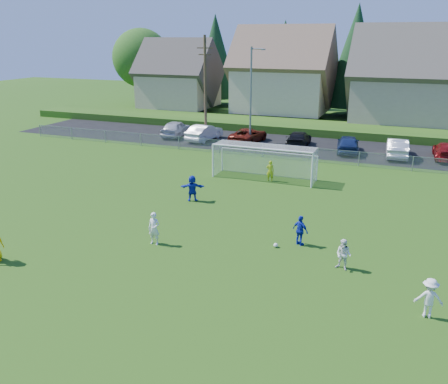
{
  "coord_description": "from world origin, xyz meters",
  "views": [
    {
      "loc": [
        9.5,
        -15.93,
        9.92
      ],
      "look_at": [
        0.0,
        8.0,
        1.4
      ],
      "focal_mm": 38.0,
      "sensor_mm": 36.0,
      "label": 1
    }
  ],
  "objects_px": {
    "player_white_c": "(429,298)",
    "player_blue_a": "(300,231)",
    "player_white_a": "(154,229)",
    "player_white_b": "(343,255)",
    "car_d": "(299,139)",
    "car_e": "(348,144)",
    "player_blue_b": "(192,188)",
    "car_b": "(204,132)",
    "car_g": "(447,151)",
    "soccer_ball": "(276,245)",
    "goalkeeper": "(270,171)",
    "soccer_goal": "(265,156)",
    "car_c": "(248,135)",
    "car_f": "(397,148)",
    "car_a": "(176,128)"
  },
  "relations": [
    {
      "from": "player_white_a",
      "to": "goalkeeper",
      "type": "xyz_separation_m",
      "value": [
        2.3,
        12.54,
        -0.08
      ]
    },
    {
      "from": "player_blue_a",
      "to": "soccer_ball",
      "type": "bearing_deg",
      "value": 61.07
    },
    {
      "from": "player_blue_b",
      "to": "car_g",
      "type": "xyz_separation_m",
      "value": [
        15.35,
        17.46,
        -0.11
      ]
    },
    {
      "from": "goalkeeper",
      "to": "player_white_a",
      "type": "bearing_deg",
      "value": 71.98
    },
    {
      "from": "soccer_ball",
      "to": "car_e",
      "type": "distance_m",
      "value": 21.66
    },
    {
      "from": "player_white_c",
      "to": "car_e",
      "type": "distance_m",
      "value": 26.22
    },
    {
      "from": "player_white_c",
      "to": "player_blue_a",
      "type": "distance_m",
      "value": 7.38
    },
    {
      "from": "player_white_a",
      "to": "car_e",
      "type": "distance_m",
      "value": 24.31
    },
    {
      "from": "car_e",
      "to": "player_white_c",
      "type": "bearing_deg",
      "value": 96.28
    },
    {
      "from": "soccer_ball",
      "to": "player_blue_a",
      "type": "bearing_deg",
      "value": 34.85
    },
    {
      "from": "car_g",
      "to": "soccer_goal",
      "type": "relative_size",
      "value": 0.66
    },
    {
      "from": "player_blue_a",
      "to": "player_blue_b",
      "type": "height_order",
      "value": "player_blue_b"
    },
    {
      "from": "player_white_b",
      "to": "car_b",
      "type": "height_order",
      "value": "car_b"
    },
    {
      "from": "car_b",
      "to": "car_g",
      "type": "bearing_deg",
      "value": -172.16
    },
    {
      "from": "player_white_c",
      "to": "car_d",
      "type": "distance_m",
      "value": 28.49
    },
    {
      "from": "soccer_goal",
      "to": "car_a",
      "type": "bearing_deg",
      "value": 139.27
    },
    {
      "from": "player_white_b",
      "to": "goalkeeper",
      "type": "bearing_deg",
      "value": 136.18
    },
    {
      "from": "goalkeeper",
      "to": "car_f",
      "type": "relative_size",
      "value": 0.31
    },
    {
      "from": "soccer_ball",
      "to": "car_b",
      "type": "distance_m",
      "value": 25.48
    },
    {
      "from": "player_blue_a",
      "to": "soccer_goal",
      "type": "xyz_separation_m",
      "value": [
        -5.04,
        10.52,
        0.86
      ]
    },
    {
      "from": "car_d",
      "to": "car_e",
      "type": "bearing_deg",
      "value": 164.51
    },
    {
      "from": "goalkeeper",
      "to": "car_c",
      "type": "bearing_deg",
      "value": -71.88
    },
    {
      "from": "car_e",
      "to": "car_g",
      "type": "xyz_separation_m",
      "value": [
        8.05,
        0.59,
        -0.07
      ]
    },
    {
      "from": "player_blue_b",
      "to": "car_e",
      "type": "relative_size",
      "value": 0.36
    },
    {
      "from": "player_blue_b",
      "to": "car_g",
      "type": "height_order",
      "value": "player_blue_b"
    },
    {
      "from": "player_white_b",
      "to": "car_b",
      "type": "relative_size",
      "value": 0.3
    },
    {
      "from": "car_d",
      "to": "car_e",
      "type": "xyz_separation_m",
      "value": [
        4.65,
        -0.85,
        0.08
      ]
    },
    {
      "from": "soccer_ball",
      "to": "soccer_goal",
      "type": "distance_m",
      "value": 12.03
    },
    {
      "from": "car_d",
      "to": "car_b",
      "type": "bearing_deg",
      "value": 0.11
    },
    {
      "from": "player_white_a",
      "to": "goalkeeper",
      "type": "height_order",
      "value": "player_white_a"
    },
    {
      "from": "car_b",
      "to": "car_c",
      "type": "relative_size",
      "value": 0.96
    },
    {
      "from": "soccer_ball",
      "to": "goalkeeper",
      "type": "height_order",
      "value": "goalkeeper"
    },
    {
      "from": "player_white_b",
      "to": "soccer_goal",
      "type": "relative_size",
      "value": 0.19
    },
    {
      "from": "car_c",
      "to": "car_f",
      "type": "distance_m",
      "value": 13.75
    },
    {
      "from": "car_c",
      "to": "car_e",
      "type": "xyz_separation_m",
      "value": [
        9.6,
        -0.75,
        0.08
      ]
    },
    {
      "from": "player_white_a",
      "to": "player_blue_a",
      "type": "relative_size",
      "value": 1.08
    },
    {
      "from": "car_f",
      "to": "car_d",
      "type": "bearing_deg",
      "value": -10.01
    },
    {
      "from": "car_d",
      "to": "car_g",
      "type": "height_order",
      "value": "car_g"
    },
    {
      "from": "car_f",
      "to": "car_c",
      "type": "bearing_deg",
      "value": -7.39
    },
    {
      "from": "soccer_ball",
      "to": "player_blue_a",
      "type": "distance_m",
      "value": 1.42
    },
    {
      "from": "car_c",
      "to": "player_blue_a",
      "type": "bearing_deg",
      "value": 120.69
    },
    {
      "from": "player_white_a",
      "to": "car_c",
      "type": "bearing_deg",
      "value": 96.83
    },
    {
      "from": "player_white_a",
      "to": "player_white_b",
      "type": "xyz_separation_m",
      "value": [
        9.14,
        0.69,
        -0.11
      ]
    },
    {
      "from": "player_blue_a",
      "to": "goalkeeper",
      "type": "bearing_deg",
      "value": -39.65
    },
    {
      "from": "car_d",
      "to": "car_g",
      "type": "relative_size",
      "value": 0.98
    },
    {
      "from": "car_g",
      "to": "car_c",
      "type": "bearing_deg",
      "value": -2.84
    },
    {
      "from": "player_blue_a",
      "to": "car_g",
      "type": "bearing_deg",
      "value": -83.11
    },
    {
      "from": "player_blue_b",
      "to": "player_white_a",
      "type": "bearing_deg",
      "value": 76.94
    },
    {
      "from": "car_d",
      "to": "car_f",
      "type": "distance_m",
      "value": 8.82
    },
    {
      "from": "soccer_ball",
      "to": "car_g",
      "type": "bearing_deg",
      "value": 68.9
    }
  ]
}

